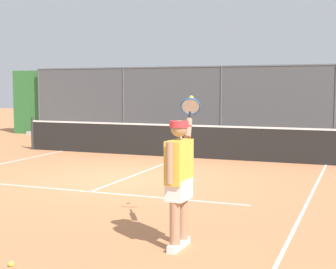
{
  "coord_description": "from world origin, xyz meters",
  "views": [
    {
      "loc": [
        -4.92,
        9.98,
        2.03
      ],
      "look_at": [
        -1.12,
        0.22,
        1.05
      ],
      "focal_mm": 53.78,
      "sensor_mm": 36.0,
      "label": 1
    }
  ],
  "objects": [
    {
      "name": "tennis_net",
      "position": [
        0.0,
        -3.7,
        0.49
      ],
      "size": [
        10.46,
        0.09,
        1.07
      ],
      "color": "#2D2D2D",
      "rests_on": "ground"
    },
    {
      "name": "tennis_ball_by_sideline",
      "position": [
        -1.24,
        5.46,
        0.03
      ],
      "size": [
        0.07,
        0.07,
        0.07
      ],
      "primitive_type": "sphere",
      "color": "#D6E042",
      "rests_on": "ground"
    },
    {
      "name": "tennis_player",
      "position": [
        -2.79,
        4.12,
        0.95
      ],
      "size": [
        0.43,
        1.38,
        1.92
      ],
      "rotation": [
        0.0,
        0.0,
        -1.62
      ],
      "color": "silver",
      "rests_on": "ground"
    },
    {
      "name": "fence_backdrop",
      "position": [
        0.0,
        -8.65,
        1.37
      ],
      "size": [
        19.02,
        1.37,
        2.83
      ],
      "color": "#474C51",
      "rests_on": "ground"
    },
    {
      "name": "ground_plane",
      "position": [
        0.0,
        0.0,
        0.0
      ],
      "size": [
        60.0,
        60.0,
        0.0
      ],
      "primitive_type": "plane",
      "color": "#C67A4C"
    },
    {
      "name": "court_line_markings",
      "position": [
        0.0,
        1.83,
        0.0
      ],
      "size": [
        8.14,
        9.51,
        0.01
      ],
      "color": "white",
      "rests_on": "ground"
    }
  ]
}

